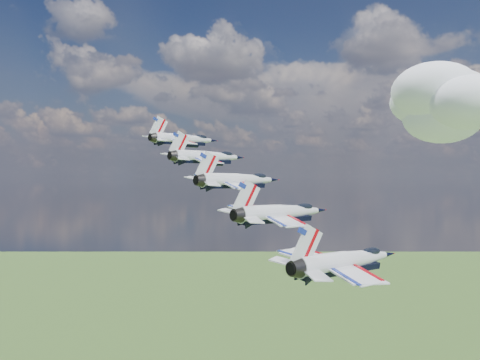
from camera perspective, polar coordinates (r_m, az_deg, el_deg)
The scene contains 6 objects.
cloud_far at distance 250.29m, azimuth 20.31°, elevation 7.70°, with size 66.68×52.39×26.19m, color white.
jet_0 at distance 90.03m, azimuth -5.84°, elevation 4.35°, with size 9.32×13.80×4.12m, color silver, non-canonical shape.
jet_1 at distance 78.52m, azimuth -3.34°, elevation 2.50°, with size 9.32×13.80×4.12m, color white, non-canonical shape.
jet_2 at distance 67.31m, azimuth -0.00°, elevation 0.00°, with size 9.32×13.80×4.12m, color silver, non-canonical shape.
jet_3 at distance 56.60m, azimuth 4.64°, elevation -3.46°, with size 9.32×13.80×4.12m, color white, non-canonical shape.
jet_4 at distance 46.74m, azimuth 11.40°, elevation -8.41°, with size 9.32×13.80×4.12m, color white, non-canonical shape.
Camera 1 is at (43.02, -58.39, 140.95)m, focal length 40.00 mm.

